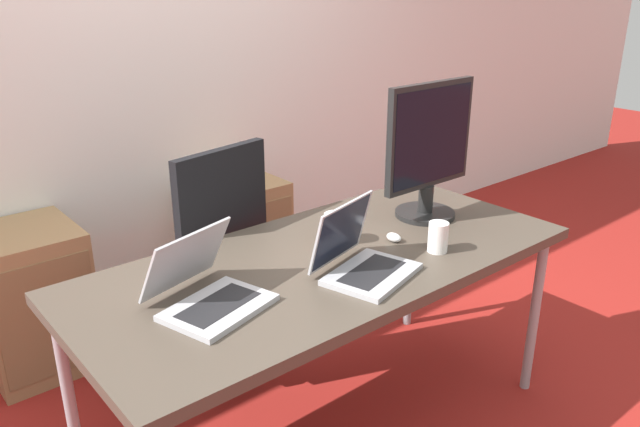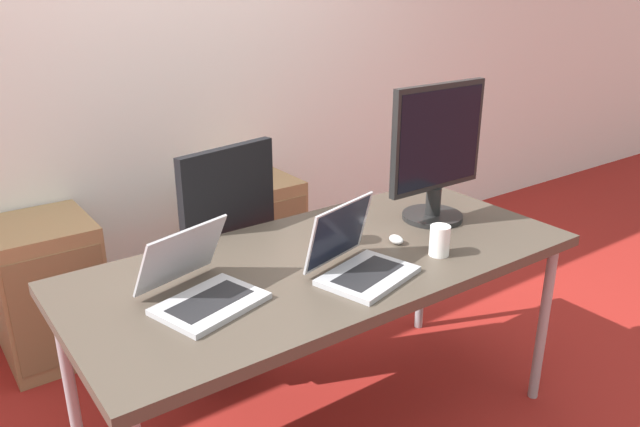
{
  "view_description": "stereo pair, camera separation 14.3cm",
  "coord_description": "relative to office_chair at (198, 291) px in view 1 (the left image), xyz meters",
  "views": [
    {
      "loc": [
        -1.28,
        -1.49,
        1.66
      ],
      "look_at": [
        0.0,
        0.04,
        0.89
      ],
      "focal_mm": 35.0,
      "sensor_mm": 36.0,
      "label": 1
    },
    {
      "loc": [
        -1.16,
        -1.58,
        1.66
      ],
      "look_at": [
        0.0,
        0.04,
        0.89
      ],
      "focal_mm": 35.0,
      "sensor_mm": 36.0,
      "label": 2
    }
  ],
  "objects": [
    {
      "name": "laptop_left",
      "position": [
        -0.33,
        -0.7,
        0.4
      ],
      "size": [
        0.35,
        0.38,
        0.22
      ],
      "color": "#ADADB2",
      "rests_on": "desk"
    },
    {
      "name": "coffee_cup_white",
      "position": [
        0.48,
        -0.89,
        0.41
      ],
      "size": [
        0.07,
        0.07,
        0.11
      ],
      "color": "white",
      "rests_on": "desk"
    },
    {
      "name": "wall_back",
      "position": [
        0.15,
        0.75,
        0.92
      ],
      "size": [
        10.0,
        0.05,
        2.6
      ],
      "color": "white",
      "rests_on": "ground_plane"
    },
    {
      "name": "laptop_right",
      "position": [
        0.16,
        -0.84,
        0.41
      ],
      "size": [
        0.35,
        0.34,
        0.23
      ],
      "color": "#ADADB2",
      "rests_on": "desk"
    },
    {
      "name": "cabinet_right",
      "position": [
        0.51,
        0.49,
        -0.06
      ],
      "size": [
        0.43,
        0.46,
        0.65
      ],
      "color": "#99754C",
      "rests_on": "ground_plane"
    },
    {
      "name": "office_chair",
      "position": [
        0.0,
        0.0,
        0.0
      ],
      "size": [
        0.56,
        0.6,
        1.04
      ],
      "color": "#232326",
      "rests_on": "ground_plane"
    },
    {
      "name": "mouse",
      "position": [
        0.43,
        -0.73,
        0.37
      ],
      "size": [
        0.04,
        0.06,
        0.03
      ],
      "color": "silver",
      "rests_on": "desk"
    },
    {
      "name": "monitor",
      "position": [
        0.71,
        -0.63,
        0.63
      ],
      "size": [
        0.45,
        0.24,
        0.54
      ],
      "color": "black",
      "rests_on": "desk"
    },
    {
      "name": "coffee_cup_brown",
      "position": [
        0.26,
        -0.6,
        0.41
      ],
      "size": [
        0.09,
        0.09,
        0.11
      ],
      "color": "brown",
      "rests_on": "desk"
    },
    {
      "name": "cabinet_left",
      "position": [
        -0.55,
        0.49,
        -0.06
      ],
      "size": [
        0.43,
        0.46,
        0.65
      ],
      "color": "#99754C",
      "rests_on": "ground_plane"
    },
    {
      "name": "desk",
      "position": [
        0.15,
        -0.68,
        0.31
      ],
      "size": [
        1.77,
        0.8,
        0.74
      ],
      "color": "#473D33",
      "rests_on": "ground_plane"
    }
  ]
}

